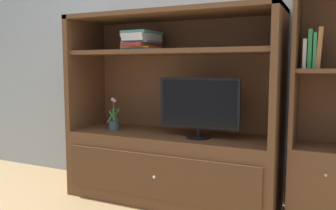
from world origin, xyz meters
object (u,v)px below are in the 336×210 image
Objects in this scene: media_console at (171,144)px; bookshelf_tall at (327,148)px; upright_book_row at (314,50)px; tv_monitor at (199,105)px; magazine_stack at (142,41)px; potted_plant at (114,123)px.

bookshelf_tall reaches higher than media_console.
upright_book_row is (1.10, -0.01, 0.77)m from media_console.
tv_monitor is 0.37× the size of bookshelf_tall.
bookshelf_tall is at bearing 0.63° from magazine_stack.
media_console is 2.70× the size of tv_monitor.
media_console is at bearing 5.91° from potted_plant.
bookshelf_tall reaches higher than upright_book_row.
media_console is 5.10× the size of magazine_stack.
bookshelf_tall reaches higher than potted_plant.
potted_plant is 0.77m from magazine_stack.
tv_monitor is at bearing -175.35° from bookshelf_tall.
media_console reaches higher than upright_book_row.
tv_monitor is 1.89× the size of magazine_stack.
magazine_stack is (0.27, 0.04, 0.72)m from potted_plant.
upright_book_row is (1.36, 0.01, -0.10)m from magazine_stack.
tv_monitor is 0.84m from potted_plant.
tv_monitor is at bearing -1.27° from potted_plant.
bookshelf_tall is (1.48, 0.02, -0.79)m from magazine_stack.
magazine_stack is at bearing -177.00° from media_console.
media_console is 1.34m from upright_book_row.
bookshelf_tall is at bearing 1.90° from potted_plant.
magazine_stack is at bearing -179.77° from upright_book_row.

